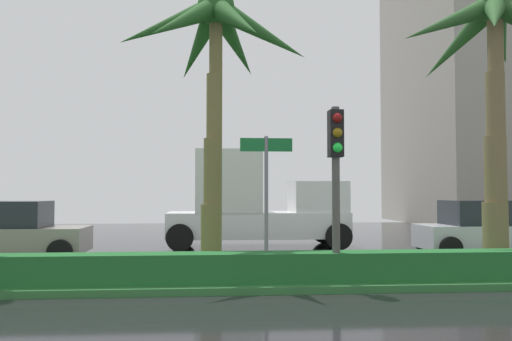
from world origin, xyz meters
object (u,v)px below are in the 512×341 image
at_px(street_name_sign, 266,187).
at_px(box_truck_lead, 255,204).
at_px(traffic_signal_median_right, 336,161).
at_px(car_in_traffic_leading, 9,232).
at_px(palm_tree_centre, 496,54).
at_px(car_in_traffic_second, 487,229).
at_px(palm_tree_centre_left, 214,49).

height_order(street_name_sign, box_truck_lead, box_truck_lead).
distance_m(traffic_signal_median_right, car_in_traffic_leading, 10.08).
relative_size(palm_tree_centre, street_name_sign, 2.30).
xyz_separation_m(street_name_sign, car_in_traffic_leading, (-6.98, 4.90, -1.25)).
relative_size(car_in_traffic_leading, car_in_traffic_second, 1.00).
relative_size(traffic_signal_median_right, car_in_traffic_leading, 0.83).
bearing_deg(car_in_traffic_second, palm_tree_centre_left, -158.69).
bearing_deg(car_in_traffic_leading, box_truck_lead, 23.24).
xyz_separation_m(palm_tree_centre, street_name_sign, (-5.83, -1.33, -3.29)).
xyz_separation_m(street_name_sign, box_truck_lead, (0.43, 8.08, -0.53)).
xyz_separation_m(box_truck_lead, car_in_traffic_second, (7.00, -3.18, -0.72)).
height_order(traffic_signal_median_right, car_in_traffic_second, traffic_signal_median_right).
relative_size(box_truck_lead, car_in_traffic_second, 1.49).
bearing_deg(car_in_traffic_leading, palm_tree_centre_left, -29.42).
bearing_deg(street_name_sign, traffic_signal_median_right, -17.59).
relative_size(palm_tree_centre_left, box_truck_lead, 1.05).
distance_m(traffic_signal_median_right, box_truck_lead, 8.64).
bearing_deg(traffic_signal_median_right, box_truck_lead, 96.38).
distance_m(car_in_traffic_leading, car_in_traffic_second, 14.41).
xyz_separation_m(car_in_traffic_leading, box_truck_lead, (7.41, 3.18, 0.72)).
xyz_separation_m(palm_tree_centre, box_truck_lead, (-5.40, 6.75, -3.82)).
distance_m(palm_tree_centre_left, box_truck_lead, 7.71).
bearing_deg(traffic_signal_median_right, car_in_traffic_leading, 147.47).
relative_size(palm_tree_centre, box_truck_lead, 1.08).
xyz_separation_m(palm_tree_centre_left, car_in_traffic_second, (8.52, 3.32, -4.58)).
relative_size(palm_tree_centre, car_in_traffic_second, 1.61).
bearing_deg(car_in_traffic_leading, car_in_traffic_second, 0.01).
xyz_separation_m(palm_tree_centre, car_in_traffic_second, (1.60, 3.57, -4.54)).
distance_m(box_truck_lead, car_in_traffic_second, 7.72).
xyz_separation_m(traffic_signal_median_right, car_in_traffic_leading, (-8.36, 5.33, -1.78)).
bearing_deg(traffic_signal_median_right, street_name_sign, 162.41).
relative_size(traffic_signal_median_right, car_in_traffic_second, 0.83).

